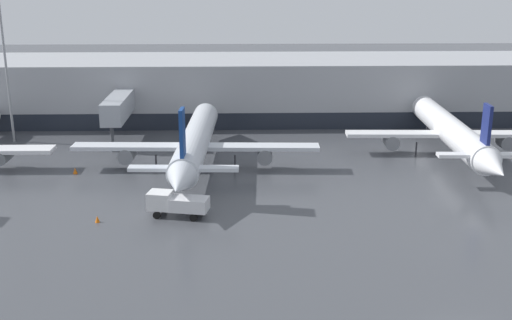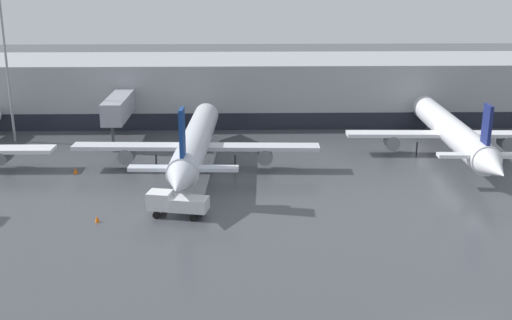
% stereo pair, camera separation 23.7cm
% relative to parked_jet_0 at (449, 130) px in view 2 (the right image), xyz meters
% --- Properties ---
extents(terminal_building, '(160.00, 27.40, 9.00)m').
position_rel_parked_jet_0_xyz_m(terminal_building, '(-11.46, 20.74, 1.41)').
color(terminal_building, '#9EA0A5').
rests_on(terminal_building, ground_plane).
extents(parked_jet_0, '(25.15, 37.03, 8.81)m').
position_rel_parked_jet_0_xyz_m(parked_jet_0, '(0.00, 0.00, 0.00)').
color(parked_jet_0, white).
rests_on(parked_jet_0, ground_plane).
extents(parked_jet_1, '(27.96, 33.91, 9.49)m').
position_rel_parked_jet_0_xyz_m(parked_jet_1, '(-30.64, -5.75, 0.17)').
color(parked_jet_1, silver).
rests_on(parked_jet_1, ground_plane).
extents(service_truck_0, '(5.84, 2.98, 2.32)m').
position_rel_parked_jet_0_xyz_m(service_truck_0, '(-31.52, -20.06, -1.72)').
color(service_truck_0, silver).
rests_on(service_truck_0, ground_plane).
extents(traffic_cone_1, '(0.42, 0.42, 0.63)m').
position_rel_parked_jet_0_xyz_m(traffic_cone_1, '(-38.60, -21.28, -2.77)').
color(traffic_cone_1, orange).
rests_on(traffic_cone_1, ground_plane).
extents(traffic_cone_3, '(0.50, 0.50, 0.68)m').
position_rel_parked_jet_0_xyz_m(traffic_cone_3, '(-44.08, -6.86, -2.75)').
color(traffic_cone_3, orange).
rests_on(traffic_cone_3, ground_plane).
extents(apron_light_mast_0, '(1.80, 1.80, 19.87)m').
position_rel_parked_jet_0_xyz_m(apron_light_mast_0, '(-55.52, 7.21, 12.43)').
color(apron_light_mast_0, gray).
rests_on(apron_light_mast_0, ground_plane).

